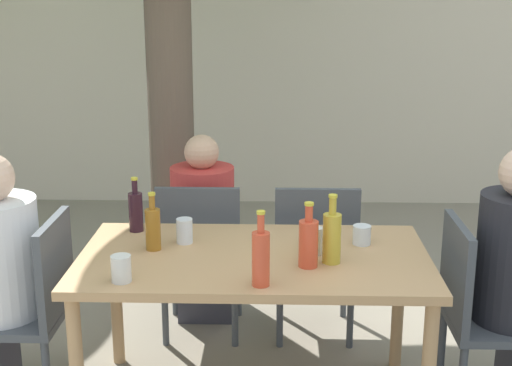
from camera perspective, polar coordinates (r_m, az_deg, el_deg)
The scene contains 17 objects.
cafe_building_wall at distance 6.34m, azimuth 0.81°, elevation 10.83°, with size 10.00×0.08×2.80m.
dining_table_front at distance 3.21m, azimuth -0.16°, elevation -7.10°, with size 1.56×0.86×0.74m.
patio_chair_0 at distance 3.45m, azimuth -17.38°, elevation -9.01°, with size 0.44×0.44×0.90m.
patio_chair_1 at distance 3.40m, azimuth 17.39°, elevation -9.42°, with size 0.44×0.44×0.90m.
patio_chair_2 at distance 3.90m, azimuth -4.44°, elevation -5.49°, with size 0.44×0.44×0.90m.
patio_chair_3 at distance 3.89m, azimuth 4.77°, elevation -5.58°, with size 0.44×0.44×0.90m.
person_seated_2 at distance 4.13m, azimuth -4.10°, elevation -4.41°, with size 0.35×0.58×1.13m.
oil_cruet_0 at distance 3.07m, azimuth 6.09°, elevation -4.27°, with size 0.08×0.08×0.30m.
soda_bottle_1 at distance 3.02m, azimuth 4.21°, elevation -4.72°, with size 0.08×0.08×0.28m.
amber_bottle_2 at distance 3.25m, azimuth -8.25°, elevation -3.56°, with size 0.07×0.07×0.27m.
soda_bottle_3 at distance 2.83m, azimuth 0.39°, elevation -5.92°, with size 0.07×0.07×0.31m.
wine_bottle_4 at distance 3.51m, azimuth -9.60°, elevation -2.18°, with size 0.07×0.07×0.27m.
drinking_glass_0 at distance 3.28m, azimuth 4.29°, elevation -4.31°, with size 0.07×0.07×0.09m.
drinking_glass_1 at distance 3.33m, azimuth -5.74°, elevation -3.83°, with size 0.08×0.08×0.12m.
drinking_glass_2 at distance 3.33m, azimuth 8.47°, elevation -4.13°, with size 0.08×0.08×0.09m.
drinking_glass_3 at distance 3.18m, azimuth 4.64°, elevation -4.63°, with size 0.08×0.08×0.12m.
drinking_glass_4 at distance 2.93m, azimuth -10.73°, elevation -6.75°, with size 0.08×0.08×0.11m.
Camera 1 is at (0.09, -2.97, 1.88)m, focal length 50.00 mm.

